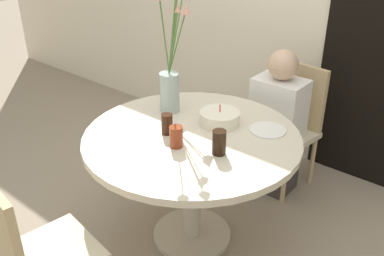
# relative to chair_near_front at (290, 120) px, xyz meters

# --- Properties ---
(ground_plane) EXTENTS (16.00, 16.00, 0.00)m
(ground_plane) POSITION_rel_chair_near_front_xyz_m (-0.13, -0.95, -0.49)
(ground_plane) COLOR gray
(dining_table) EXTENTS (1.21, 1.21, 0.73)m
(dining_table) POSITION_rel_chair_near_front_xyz_m (-0.13, -0.95, 0.12)
(dining_table) COLOR beige
(dining_table) RESTS_ON ground_plane
(chair_near_front) EXTENTS (0.45, 0.45, 0.88)m
(chair_near_front) POSITION_rel_chair_near_front_xyz_m (0.00, 0.00, 0.00)
(chair_near_front) COLOR beige
(chair_near_front) RESTS_ON ground_plane
(chair_far_back) EXTENTS (0.46, 0.46, 0.88)m
(chair_far_back) POSITION_rel_chair_near_front_xyz_m (-0.27, -1.90, 0.00)
(chair_far_back) COLOR beige
(chair_far_back) RESTS_ON ground_plane
(birthday_cake) EXTENTS (0.23, 0.23, 0.12)m
(birthday_cake) POSITION_rel_chair_near_front_xyz_m (-0.09, -0.74, 0.27)
(birthday_cake) COLOR white
(birthday_cake) RESTS_ON dining_table
(flower_vase) EXTENTS (0.22, 0.38, 0.80)m
(flower_vase) POSITION_rel_chair_near_front_xyz_m (-0.42, -0.79, 0.48)
(flower_vase) COLOR #9EB2AD
(flower_vase) RESTS_ON dining_table
(side_plate) EXTENTS (0.20, 0.20, 0.01)m
(side_plate) POSITION_rel_chair_near_front_xyz_m (0.17, -0.65, 0.24)
(side_plate) COLOR white
(side_plate) RESTS_ON dining_table
(drink_glass_0) EXTENTS (0.07, 0.07, 0.13)m
(drink_glass_0) POSITION_rel_chair_near_front_xyz_m (0.11, -1.02, 0.30)
(drink_glass_0) COLOR black
(drink_glass_0) RESTS_ON dining_table
(drink_glass_1) EXTENTS (0.07, 0.07, 0.12)m
(drink_glass_1) POSITION_rel_chair_near_front_xyz_m (-0.11, -1.11, 0.30)
(drink_glass_1) COLOR maroon
(drink_glass_1) RESTS_ON dining_table
(drink_glass_2) EXTENTS (0.06, 0.06, 0.12)m
(drink_glass_2) POSITION_rel_chair_near_front_xyz_m (-0.24, -1.03, 0.30)
(drink_glass_2) COLOR #33190C
(drink_glass_2) RESTS_ON dining_table
(person_boy) EXTENTS (0.34, 0.24, 1.04)m
(person_boy) POSITION_rel_chair_near_front_xyz_m (-0.02, -0.16, -0.00)
(person_boy) COLOR #383333
(person_boy) RESTS_ON ground_plane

